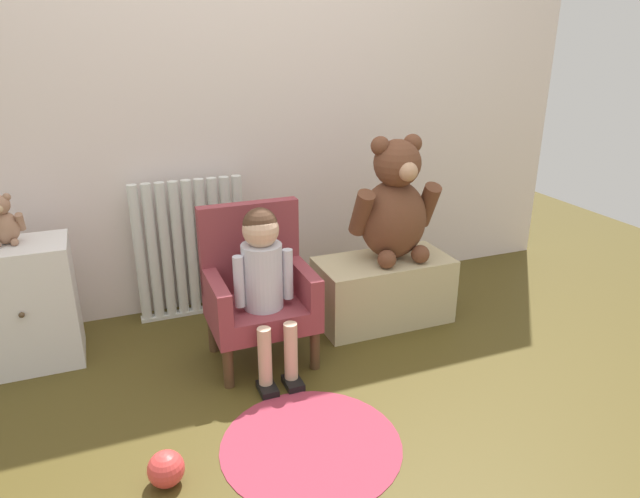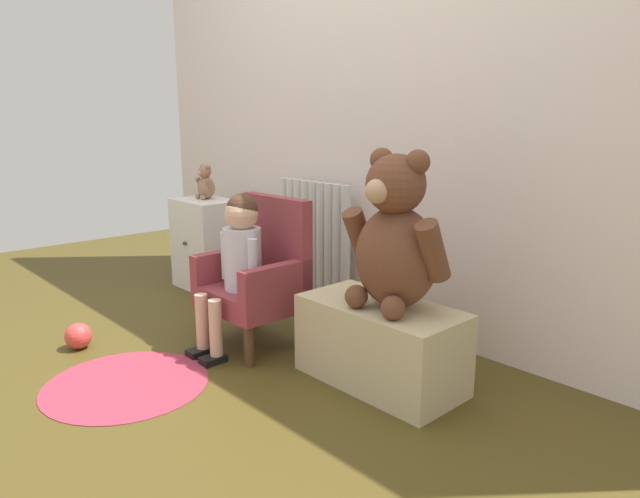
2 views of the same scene
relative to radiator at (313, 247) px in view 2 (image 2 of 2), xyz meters
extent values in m
plane|color=#493C17|center=(0.33, -1.08, -0.35)|extent=(6.00, 6.00, 0.00)
cube|color=silver|center=(0.33, 0.12, 0.85)|extent=(3.80, 0.05, 2.40)
cylinder|color=silver|center=(-0.25, 0.00, 0.01)|extent=(0.05, 0.05, 0.69)
cylinder|color=silver|center=(-0.19, 0.00, 0.01)|extent=(0.05, 0.05, 0.69)
cylinder|color=silver|center=(-0.12, 0.00, 0.01)|extent=(0.05, 0.05, 0.69)
cylinder|color=silver|center=(-0.06, 0.00, 0.01)|extent=(0.05, 0.05, 0.69)
cylinder|color=silver|center=(0.00, 0.00, 0.01)|extent=(0.05, 0.05, 0.69)
cylinder|color=silver|center=(0.06, 0.00, 0.01)|extent=(0.05, 0.05, 0.69)
cylinder|color=silver|center=(0.12, 0.00, 0.01)|extent=(0.05, 0.05, 0.69)
cylinder|color=silver|center=(0.19, 0.00, 0.01)|extent=(0.05, 0.05, 0.69)
cylinder|color=silver|center=(0.25, 0.00, 0.01)|extent=(0.05, 0.05, 0.69)
cube|color=silver|center=(0.00, 0.00, -0.34)|extent=(0.56, 0.05, 0.02)
cube|color=silver|center=(-0.75, -0.21, -0.08)|extent=(0.40, 0.29, 0.55)
sphere|color=#4C3823|center=(-0.75, -0.37, -0.05)|extent=(0.02, 0.02, 0.02)
cube|color=brown|center=(0.20, -0.56, -0.12)|extent=(0.44, 0.37, 0.10)
cube|color=brown|center=(0.20, -0.41, 0.13)|extent=(0.44, 0.06, 0.40)
cube|color=brown|center=(0.01, -0.56, 0.00)|extent=(0.06, 0.37, 0.14)
cube|color=brown|center=(0.39, -0.56, 0.00)|extent=(0.06, 0.37, 0.14)
cylinder|color=#4C331E|center=(0.01, -0.72, -0.26)|extent=(0.04, 0.04, 0.18)
cylinder|color=#4C331E|center=(0.39, -0.72, -0.26)|extent=(0.04, 0.04, 0.18)
cylinder|color=#4C331E|center=(0.01, -0.41, -0.26)|extent=(0.04, 0.04, 0.18)
cylinder|color=#4C331E|center=(0.39, -0.41, -0.26)|extent=(0.04, 0.04, 0.18)
cylinder|color=silver|center=(0.20, -0.60, 0.07)|extent=(0.17, 0.17, 0.28)
sphere|color=#D8AD8E|center=(0.20, -0.60, 0.27)|extent=(0.15, 0.15, 0.15)
sphere|color=#472D1E|center=(0.20, -0.60, 0.29)|extent=(0.14, 0.14, 0.14)
cylinder|color=#D8AD8E|center=(0.14, -0.79, -0.20)|extent=(0.06, 0.06, 0.25)
cube|color=black|center=(0.14, -0.81, -0.34)|extent=(0.07, 0.11, 0.03)
cylinder|color=#D8AD8E|center=(0.25, -0.79, -0.20)|extent=(0.06, 0.06, 0.25)
cube|color=black|center=(0.25, -0.81, -0.34)|extent=(0.07, 0.11, 0.03)
cylinder|color=silver|center=(0.09, -0.62, 0.07)|extent=(0.04, 0.04, 0.22)
cylinder|color=silver|center=(0.30, -0.62, 0.07)|extent=(0.04, 0.04, 0.22)
cube|color=#C1B286|center=(0.86, -0.42, -0.19)|extent=(0.66, 0.33, 0.33)
ellipsoid|color=brown|center=(0.92, -0.40, 0.17)|extent=(0.33, 0.28, 0.39)
sphere|color=brown|center=(0.92, -0.42, 0.45)|extent=(0.22, 0.22, 0.22)
sphere|color=tan|center=(0.92, -0.52, 0.43)|extent=(0.09, 0.09, 0.09)
sphere|color=brown|center=(0.83, -0.40, 0.53)|extent=(0.09, 0.09, 0.09)
sphere|color=brown|center=(1.00, -0.40, 0.53)|extent=(0.09, 0.09, 0.09)
cylinder|color=brown|center=(0.74, -0.42, 0.23)|extent=(0.08, 0.17, 0.24)
cylinder|color=brown|center=(1.09, -0.42, 0.23)|extent=(0.08, 0.17, 0.24)
sphere|color=brown|center=(0.82, -0.52, 0.02)|extent=(0.09, 0.09, 0.09)
sphere|color=brown|center=(1.01, -0.52, 0.02)|extent=(0.09, 0.09, 0.09)
ellipsoid|color=#956C53|center=(-0.77, -0.19, 0.27)|extent=(0.12, 0.10, 0.14)
sphere|color=#956C53|center=(-0.77, -0.19, 0.37)|extent=(0.08, 0.08, 0.08)
sphere|color=tan|center=(-0.77, -0.23, 0.36)|extent=(0.03, 0.03, 0.03)
sphere|color=#956C53|center=(-0.80, -0.19, 0.40)|extent=(0.03, 0.03, 0.03)
sphere|color=#956C53|center=(-0.74, -0.19, 0.40)|extent=(0.03, 0.03, 0.03)
cylinder|color=#956C53|center=(-0.83, -0.19, 0.29)|extent=(0.03, 0.06, 0.08)
cylinder|color=#956C53|center=(-0.71, -0.19, 0.29)|extent=(0.03, 0.06, 0.08)
sphere|color=#956C53|center=(-0.80, -0.23, 0.22)|extent=(0.03, 0.03, 0.03)
sphere|color=#956C53|center=(-0.74, -0.23, 0.22)|extent=(0.03, 0.03, 0.03)
cylinder|color=#982F41|center=(0.19, -1.18, -0.35)|extent=(0.65, 0.65, 0.01)
sphere|color=#DA3F3C|center=(-0.30, -1.18, -0.29)|extent=(0.12, 0.12, 0.12)
camera|label=1|loc=(-0.38, -2.72, 1.02)|focal=32.00mm
camera|label=2|loc=(2.26, -2.03, 0.68)|focal=32.00mm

